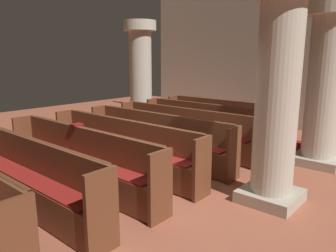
% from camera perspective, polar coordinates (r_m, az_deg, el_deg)
% --- Properties ---
extents(ground_plane, '(19.20, 19.20, 0.00)m').
position_cam_1_polar(ground_plane, '(6.00, -3.96, -9.38)').
color(ground_plane, '#AD5B42').
extents(back_wall, '(10.00, 0.16, 4.50)m').
position_cam_1_polar(back_wall, '(10.79, 19.67, 11.68)').
color(back_wall, beige).
rests_on(back_wall, ground).
extents(pew_row_0, '(3.85, 0.47, 1.00)m').
position_cam_1_polar(pew_row_0, '(9.24, 10.15, 1.52)').
color(pew_row_0, brown).
rests_on(pew_row_0, ground).
extents(pew_row_1, '(3.85, 0.46, 1.00)m').
position_cam_1_polar(pew_row_1, '(8.44, 6.79, 0.62)').
color(pew_row_1, brown).
rests_on(pew_row_1, ground).
extents(pew_row_2, '(3.85, 0.46, 1.00)m').
position_cam_1_polar(pew_row_2, '(7.67, 2.74, -0.46)').
color(pew_row_2, brown).
rests_on(pew_row_2, ground).
extents(pew_row_3, '(3.85, 0.47, 1.00)m').
position_cam_1_polar(pew_row_3, '(6.95, -2.18, -1.76)').
color(pew_row_3, brown).
rests_on(pew_row_3, ground).
extents(pew_row_4, '(3.85, 0.46, 1.00)m').
position_cam_1_polar(pew_row_4, '(6.30, -8.18, -3.34)').
color(pew_row_4, brown).
rests_on(pew_row_4, ground).
extents(pew_row_5, '(3.85, 0.46, 1.00)m').
position_cam_1_polar(pew_row_5, '(5.74, -15.48, -5.20)').
color(pew_row_5, brown).
rests_on(pew_row_5, ground).
extents(pew_row_6, '(3.85, 0.47, 1.00)m').
position_cam_1_polar(pew_row_6, '(5.30, -24.23, -7.30)').
color(pew_row_6, brown).
rests_on(pew_row_6, ground).
extents(pillar_aisle_side, '(1.00, 1.00, 3.28)m').
position_cam_1_polar(pillar_aisle_side, '(7.20, 26.02, 7.03)').
color(pillar_aisle_side, '#B6AD9A').
rests_on(pillar_aisle_side, ground).
extents(pillar_far_side, '(1.00, 1.00, 3.28)m').
position_cam_1_polar(pillar_far_side, '(10.26, -4.86, 9.32)').
color(pillar_far_side, '#B6AD9A').
rests_on(pillar_far_side, ground).
extents(pillar_aisle_rear, '(0.90, 0.90, 3.28)m').
position_cam_1_polar(pillar_aisle_rear, '(4.95, 18.79, 5.86)').
color(pillar_aisle_rear, '#B6AD9A').
rests_on(pillar_aisle_rear, ground).
extents(lectern, '(0.48, 0.45, 1.08)m').
position_cam_1_polar(lectern, '(9.81, 17.24, 1.30)').
color(lectern, '#411E13').
rests_on(lectern, ground).
extents(hymn_book, '(0.16, 0.19, 0.03)m').
position_cam_1_polar(hymn_book, '(5.96, -15.82, 0.22)').
color(hymn_book, maroon).
rests_on(hymn_book, pew_row_5).
extents(kneeler_box_red, '(0.40, 0.26, 0.27)m').
position_cam_1_polar(kneeler_box_red, '(8.07, 22.28, -3.61)').
color(kneeler_box_red, maroon).
rests_on(kneeler_box_red, ground).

